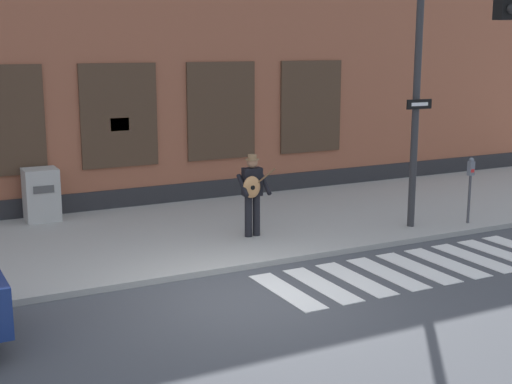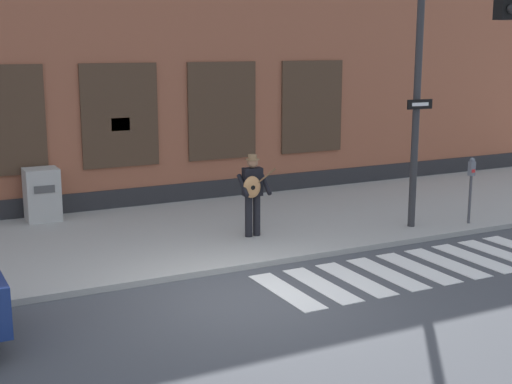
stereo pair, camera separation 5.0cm
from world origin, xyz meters
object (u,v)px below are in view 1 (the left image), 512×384
(parking_meter, at_px, (470,180))
(utility_box, at_px, (41,195))
(busker, at_px, (252,190))
(traffic_light, at_px, (450,60))

(parking_meter, distance_m, utility_box, 9.31)
(parking_meter, bearing_deg, busker, 166.14)
(parking_meter, bearing_deg, utility_box, 151.43)
(busker, xyz_separation_m, parking_meter, (4.66, -1.15, -0.00))
(traffic_light, distance_m, utility_box, 9.01)
(utility_box, bearing_deg, busker, -43.25)
(traffic_light, distance_m, parking_meter, 2.98)
(busker, relative_size, parking_meter, 1.16)
(busker, height_order, traffic_light, traffic_light)
(utility_box, bearing_deg, traffic_light, -36.86)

